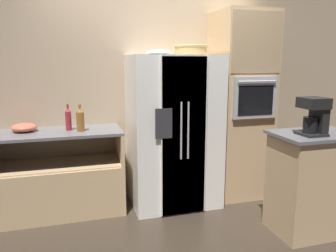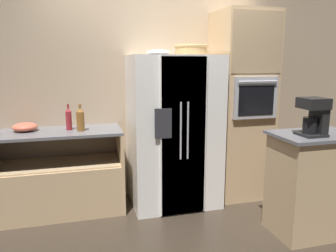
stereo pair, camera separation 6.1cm
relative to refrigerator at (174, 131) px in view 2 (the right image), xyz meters
The scene contains 12 objects.
ground_plane 0.87m from the refrigerator, behind, with size 20.00×20.00×0.00m, color #382D23.
wall_back 0.70m from the refrigerator, 115.25° to the left, with size 12.00×0.06×2.80m.
counter_left 1.48m from the refrigerator, behind, with size 1.54×0.58×0.91m.
refrigerator is the anchor object (origin of this frame).
wall_oven 0.90m from the refrigerator, ahead, with size 0.64×0.69×2.20m.
island_counter 1.52m from the refrigerator, 43.48° to the right, with size 0.77×0.54×0.98m.
wicker_basket 0.93m from the refrigerator, ahead, with size 0.37×0.37×0.11m.
fruit_bowl 0.90m from the refrigerator, behind, with size 0.26×0.26×0.06m.
bottle_tall 1.04m from the refrigerator, behind, with size 0.08×0.08×0.28m.
bottle_short 1.16m from the refrigerator, behind, with size 0.06×0.06×0.28m.
mixing_bowl 1.60m from the refrigerator, behind, with size 0.26×0.26×0.09m.
coffee_maker 1.49m from the refrigerator, 47.55° to the right, with size 0.21×0.22×0.34m.
Camera 2 is at (-0.83, -3.48, 1.63)m, focal length 35.00 mm.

